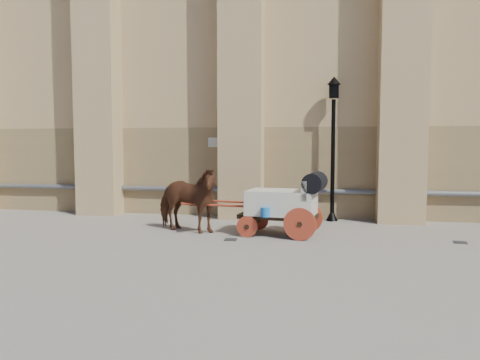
# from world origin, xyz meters

# --- Properties ---
(ground) EXTENTS (90.00, 90.00, 0.00)m
(ground) POSITION_xyz_m (0.00, 0.00, 0.00)
(ground) COLOR #6F665C
(ground) RESTS_ON ground
(horse) EXTENTS (2.34, 1.60, 1.81)m
(horse) POSITION_xyz_m (-2.07, 0.90, 0.90)
(horse) COLOR #572D19
(horse) RESTS_ON ground
(carriage) EXTENTS (3.99, 1.54, 1.70)m
(carriage) POSITION_xyz_m (0.70, 0.94, 0.92)
(carriage) COLOR black
(carriage) RESTS_ON ground
(street_lamp) EXTENTS (0.43, 0.43, 4.55)m
(street_lamp) POSITION_xyz_m (1.94, 3.59, 2.43)
(street_lamp) COLOR black
(street_lamp) RESTS_ON ground
(drain_grate_near) EXTENTS (0.34, 0.34, 0.01)m
(drain_grate_near) POSITION_xyz_m (-0.65, 0.09, 0.01)
(drain_grate_near) COLOR black
(drain_grate_near) RESTS_ON ground
(drain_grate_far) EXTENTS (0.37, 0.37, 0.01)m
(drain_grate_far) POSITION_xyz_m (5.03, 0.79, 0.01)
(drain_grate_far) COLOR black
(drain_grate_far) RESTS_ON ground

